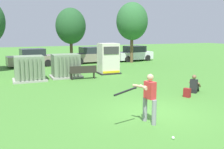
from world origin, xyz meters
TOP-DOWN VIEW (x-y plane):
  - ground_plane at (0.00, 0.00)m, footprint 96.00×96.00m
  - transformer_west at (-3.91, 8.74)m, footprint 2.10×1.70m
  - transformer_mid_west at (-1.44, 9.12)m, footprint 2.10×1.70m
  - generator_enclosure at (1.91, 9.49)m, footprint 1.60×1.40m
  - park_bench at (-0.54, 7.92)m, footprint 1.82×0.52m
  - batter at (-0.78, -0.94)m, footprint 1.62×0.74m
  - sports_ball at (-0.78, -2.40)m, footprint 0.09×0.09m
  - seated_spectator at (3.79, 2.05)m, footprint 0.78×0.68m
  - backpack at (2.83, 1.42)m, footprint 0.34×0.37m
  - tree_center_left at (0.47, 15.29)m, footprint 2.79×2.79m
  - tree_center_right at (6.70, 14.98)m, footprint 3.18×3.18m
  - parked_car_leftmost at (-3.11, 15.92)m, footprint 4.37×2.29m
  - parked_car_left_of_center at (2.63, 16.36)m, footprint 4.28×2.07m
  - parked_car_right_of_center at (7.68, 16.39)m, footprint 4.37×2.28m

SIDE VIEW (x-z plane):
  - ground_plane at x=0.00m, z-range 0.00..0.00m
  - sports_ball at x=-0.78m, z-range 0.00..0.09m
  - backpack at x=2.83m, z-range -0.01..0.43m
  - seated_spectator at x=3.79m, z-range -0.11..0.86m
  - park_bench at x=-0.54m, z-range 0.08..0.99m
  - parked_car_leftmost at x=-3.11m, z-range -0.06..1.56m
  - parked_car_left_of_center at x=2.63m, z-range -0.06..1.56m
  - parked_car_right_of_center at x=7.68m, z-range -0.06..1.56m
  - transformer_west at x=-3.91m, z-range -0.02..1.60m
  - transformer_mid_west at x=-1.44m, z-range -0.02..1.60m
  - batter at x=-0.78m, z-range 0.11..1.85m
  - generator_enclosure at x=1.91m, z-range -0.01..2.29m
  - tree_center_left at x=0.47m, z-range 0.99..6.33m
  - tree_center_right at x=6.70m, z-range 1.13..7.21m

